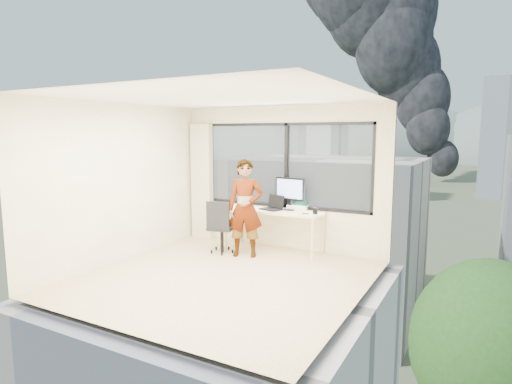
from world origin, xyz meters
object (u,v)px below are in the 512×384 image
Objects in this scene: handbag at (300,204)px; game_console at (298,207)px; desk at (273,230)px; laptop at (271,203)px; monitor at (290,193)px; chair at (222,226)px; person at (245,208)px.

game_console is at bearing 169.90° from handbag.
laptop is (-0.04, -0.02, 0.49)m from desk.
monitor is (0.26, 0.14, 0.67)m from desk.
game_console is 1.28× the size of handbag.
handbag is (1.16, 0.80, 0.37)m from chair.
person is 2.84× the size of monitor.
laptop reaches higher than desk.
chair is at bearing -137.03° from monitor.
laptop reaches higher than game_console.
person is 1.05m from handbag.
monitor reaches higher than desk.
chair is 3.61× the size of handbag.
monitor is 0.38m from laptop.
person reaches higher than game_console.
monitor is at bearing 31.89° from person.
chair is 2.83× the size of game_console.
desk is 0.68m from handbag.
chair reaches higher than handbag.
person is 1.02m from game_console.
person reaches higher than desk.
person reaches higher than monitor.
monitor is (0.53, 0.68, 0.21)m from person.
chair reaches higher than desk.
game_console is (0.65, 0.79, -0.05)m from person.
handbag is (0.69, 0.79, 0.01)m from person.
person is at bearing -95.16° from laptop.
desk is 0.76m from person.
desk is 1.87× the size of chair.
person is at bearing -119.53° from monitor.
desk is 0.50m from laptop.
laptop is at bearing -147.98° from desk.
game_console is 0.50m from laptop.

